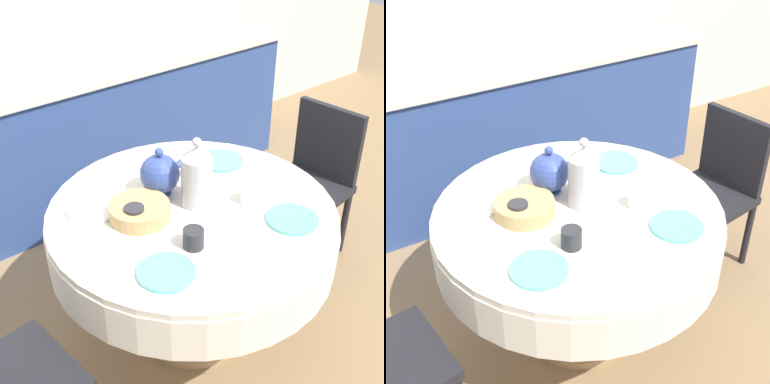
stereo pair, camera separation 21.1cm
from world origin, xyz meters
The scene contains 15 objects.
ground_plane centered at (0.00, 0.00, 0.00)m, with size 12.00×12.00×0.00m, color #8E704C.
kitchen_counter centered at (0.00, 1.37, 0.44)m, with size 3.24×0.64×0.89m.
dining_table centered at (0.00, 0.00, 0.60)m, with size 1.18×1.18×0.72m.
chair_left centered at (0.92, 0.12, 0.47)m, with size 0.45×0.45×0.83m.
plate_near_left centered at (-0.31, -0.25, 0.73)m, with size 0.21×0.21×0.01m, color #60BCB7.
cup_near_left centered at (-0.15, -0.19, 0.76)m, with size 0.08×0.08×0.08m, color #28282D.
plate_near_right centered at (0.26, -0.31, 0.73)m, with size 0.21×0.21×0.01m, color #60BCB7.
cup_near_right centered at (0.21, -0.12, 0.76)m, with size 0.08×0.08×0.08m, color white.
plate_far_left centered at (-0.32, 0.24, 0.73)m, with size 0.21×0.21×0.01m, color white.
cup_far_left centered at (-0.24, 0.06, 0.76)m, with size 0.08×0.08×0.08m, color #28282D.
plate_far_right centered at (0.34, 0.21, 0.73)m, with size 0.21×0.21×0.01m, color #60BCB7.
cup_far_right centered at (0.17, 0.18, 0.76)m, with size 0.08×0.08×0.08m, color #28282D.
coffee_carafe centered at (0.04, 0.02, 0.85)m, with size 0.13×0.13×0.30m.
teapot centered at (-0.03, 0.17, 0.82)m, with size 0.23×0.17×0.22m.
bread_basket centered at (-0.20, 0.08, 0.75)m, with size 0.24×0.24×0.06m, color tan.
Camera 1 is at (-1.10, -1.39, 1.96)m, focal length 50.00 mm.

